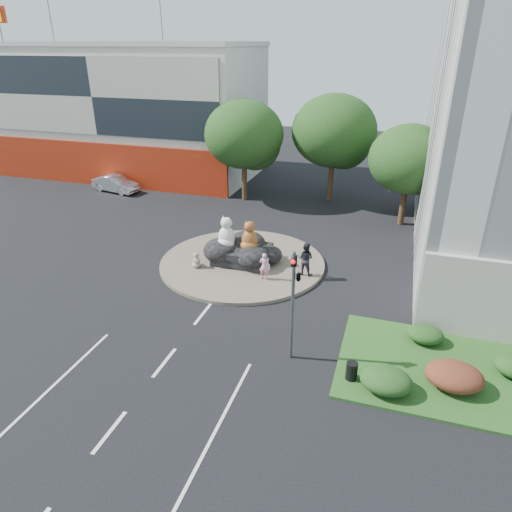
{
  "coord_description": "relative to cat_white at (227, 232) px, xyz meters",
  "views": [
    {
      "loc": [
        8.45,
        -13.64,
        12.32
      ],
      "look_at": [
        1.75,
        7.27,
        2.0
      ],
      "focal_mm": 32.0,
      "sensor_mm": 36.0,
      "label": 1
    }
  ],
  "objects": [
    {
      "name": "ground",
      "position": [
        0.89,
        -9.77,
        -2.1
      ],
      "size": [
        120.0,
        120.0,
        0.0
      ],
      "primitive_type": "plane",
      "color": "black",
      "rests_on": "ground"
    },
    {
      "name": "roundabout_island",
      "position": [
        0.89,
        0.23,
        -2.0
      ],
      "size": [
        10.0,
        10.0,
        0.2
      ],
      "primitive_type": "cylinder",
      "color": "brown",
      "rests_on": "ground"
    },
    {
      "name": "rock_plinth",
      "position": [
        0.89,
        0.23,
        -1.45
      ],
      "size": [
        3.2,
        2.6,
        0.9
      ],
      "primitive_type": null,
      "color": "black",
      "rests_on": "roundabout_island"
    },
    {
      "name": "shophouse_block",
      "position": [
        -17.11,
        18.14,
        4.09
      ],
      "size": [
        25.2,
        12.3,
        17.4
      ],
      "color": "silver",
      "rests_on": "ground"
    },
    {
      "name": "grass_verge",
      "position": [
        12.89,
        -6.77,
        -2.04
      ],
      "size": [
        10.0,
        6.0,
        0.12
      ],
      "primitive_type": "cube",
      "color": "#204818",
      "rests_on": "ground"
    },
    {
      "name": "tree_left",
      "position": [
        -3.04,
        12.29,
        3.15
      ],
      "size": [
        6.46,
        6.46,
        8.27
      ],
      "color": "#382314",
      "rests_on": "ground"
    },
    {
      "name": "tree_mid",
      "position": [
        3.96,
        14.29,
        3.46
      ],
      "size": [
        6.84,
        6.84,
        8.76
      ],
      "color": "#382314",
      "rests_on": "ground"
    },
    {
      "name": "tree_right",
      "position": [
        9.96,
        10.29,
        2.53
      ],
      "size": [
        5.7,
        5.7,
        7.3
      ],
      "color": "#382314",
      "rests_on": "ground"
    },
    {
      "name": "hedge_near_green",
      "position": [
        9.89,
        -8.77,
        -1.53
      ],
      "size": [
        2.0,
        1.6,
        0.9
      ],
      "primitive_type": "ellipsoid",
      "color": "black",
      "rests_on": "grass_verge"
    },
    {
      "name": "hedge_red",
      "position": [
        12.39,
        -7.77,
        -1.48
      ],
      "size": [
        2.2,
        1.76,
        0.99
      ],
      "primitive_type": "ellipsoid",
      "color": "#4D1F14",
      "rests_on": "grass_verge"
    },
    {
      "name": "hedge_back_green",
      "position": [
        11.39,
        -4.97,
        -1.62
      ],
      "size": [
        1.6,
        1.28,
        0.72
      ],
      "primitive_type": "ellipsoid",
      "color": "black",
      "rests_on": "grass_verge"
    },
    {
      "name": "traffic_light",
      "position": [
        5.99,
        -7.78,
        1.52
      ],
      "size": [
        0.44,
        1.24,
        5.0
      ],
      "color": "#595B60",
      "rests_on": "ground"
    },
    {
      "name": "street_lamp",
      "position": [
        13.71,
        -1.77,
        2.45
      ],
      "size": [
        2.34,
        0.22,
        8.06
      ],
      "color": "#595B60",
      "rests_on": "ground"
    },
    {
      "name": "cat_white",
      "position": [
        0.0,
        0.0,
        0.0
      ],
      "size": [
        1.38,
        1.26,
        2.0
      ],
      "primitive_type": null,
      "rotation": [
        0.0,
        0.0,
        -0.2
      ],
      "color": "silver",
      "rests_on": "rock_plinth"
    },
    {
      "name": "cat_tabby",
      "position": [
        1.42,
        0.06,
        -0.06
      ],
      "size": [
        1.13,
        0.98,
        1.88
      ],
      "primitive_type": null,
      "rotation": [
        0.0,
        0.0,
        -0.0
      ],
      "color": "#B14924",
      "rests_on": "rock_plinth"
    },
    {
      "name": "kitten_calico",
      "position": [
        -1.41,
        -1.39,
        -1.41
      ],
      "size": [
        0.77,
        0.74,
        0.98
      ],
      "primitive_type": null,
      "rotation": [
        0.0,
        0.0,
        -0.53
      ],
      "color": "silver",
      "rests_on": "roundabout_island"
    },
    {
      "name": "kitten_white",
      "position": [
        2.65,
        -0.61,
        -1.46
      ],
      "size": [
        0.65,
        0.61,
        0.87
      ],
      "primitive_type": null,
      "rotation": [
        0.0,
        0.0,
        0.36
      ],
      "color": "white",
      "rests_on": "roundabout_island"
    },
    {
      "name": "pedestrian_pink",
      "position": [
        2.83,
        -1.58,
        -1.11
      ],
      "size": [
        0.59,
        0.39,
        1.58
      ],
      "primitive_type": "imported",
      "rotation": [
        0.0,
        0.0,
        3.11
      ],
      "color": "pink",
      "rests_on": "roundabout_island"
    },
    {
      "name": "pedestrian_dark",
      "position": [
        4.89,
        -0.32,
        -0.93
      ],
      "size": [
        1.03,
        0.85,
        1.94
      ],
      "primitive_type": "imported",
      "rotation": [
        0.0,
        0.0,
        3.02
      ],
      "color": "#222129",
      "rests_on": "roundabout_island"
    },
    {
      "name": "parked_car",
      "position": [
        -14.92,
        10.8,
        -1.36
      ],
      "size": [
        4.66,
        2.34,
        1.47
      ],
      "primitive_type": "imported",
      "rotation": [
        0.0,
        0.0,
        1.39
      ],
      "color": "#B9BDC1",
      "rests_on": "ground"
    },
    {
      "name": "litter_bin",
      "position": [
        8.56,
        -8.51,
        -1.6
      ],
      "size": [
        0.6,
        0.6,
        0.76
      ],
      "primitive_type": "cylinder",
      "rotation": [
        0.0,
        0.0,
        0.38
      ],
      "color": "black",
      "rests_on": "grass_verge"
    }
  ]
}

